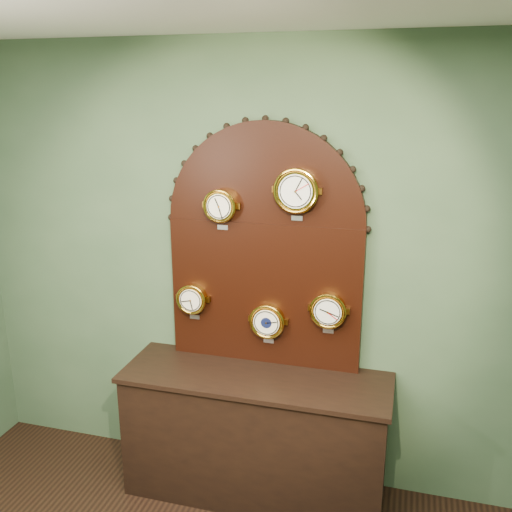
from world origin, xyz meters
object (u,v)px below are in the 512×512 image
(shop_counter, at_px, (255,437))
(tide_clock, at_px, (328,310))
(hygrometer, at_px, (192,299))
(arabic_clock, at_px, (296,191))
(roman_clock, at_px, (221,206))
(barometer, at_px, (268,321))
(display_board, at_px, (265,240))

(shop_counter, bearing_deg, tide_clock, 20.63)
(hygrometer, bearing_deg, arabic_clock, -0.14)
(arabic_clock, bearing_deg, roman_clock, 179.81)
(roman_clock, relative_size, barometer, 0.93)
(display_board, relative_size, arabic_clock, 4.90)
(shop_counter, height_order, barometer, barometer)
(shop_counter, distance_m, arabic_clock, 1.56)
(shop_counter, xyz_separation_m, tide_clock, (0.41, 0.15, 0.84))
(display_board, height_order, barometer, display_board)
(display_board, height_order, arabic_clock, display_board)
(arabic_clock, xyz_separation_m, tide_clock, (0.21, 0.00, -0.71))
(display_board, relative_size, barometer, 5.62)
(display_board, bearing_deg, barometer, -61.23)
(roman_clock, bearing_deg, shop_counter, -31.07)
(shop_counter, relative_size, display_board, 1.05)
(arabic_clock, xyz_separation_m, hygrometer, (-0.66, 0.00, -0.72))
(roman_clock, xyz_separation_m, arabic_clock, (0.46, -0.00, 0.11))
(roman_clock, height_order, barometer, roman_clock)
(display_board, distance_m, roman_clock, 0.34)
(roman_clock, xyz_separation_m, hygrometer, (-0.20, 0.00, -0.61))
(arabic_clock, distance_m, hygrometer, 0.97)
(arabic_clock, height_order, barometer, arabic_clock)
(arabic_clock, bearing_deg, barometer, 179.70)
(shop_counter, xyz_separation_m, roman_clock, (-0.26, 0.15, 1.43))
(display_board, relative_size, hygrometer, 6.17)
(display_board, distance_m, hygrometer, 0.61)
(hygrometer, height_order, tide_clock, tide_clock)
(roman_clock, xyz_separation_m, tide_clock, (0.66, -0.00, -0.59))
(shop_counter, relative_size, arabic_clock, 5.13)
(display_board, relative_size, roman_clock, 6.01)
(barometer, bearing_deg, roman_clock, 179.88)
(hygrometer, relative_size, tide_clock, 0.92)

